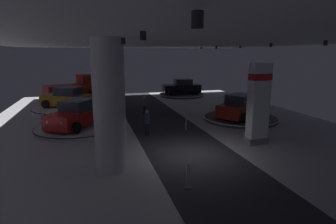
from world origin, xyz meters
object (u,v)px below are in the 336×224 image
Objects in this scene: column_left at (109,106)px; display_car_far_left at (68,98)px; display_platform_mid_right at (240,118)px; display_platform_deep_right at (182,95)px; display_car_mid_right at (241,107)px; brand_sign_pylon at (258,103)px; display_platform_far_left at (68,109)px; visitor_walking_far at (147,121)px; display_platform_mid_left at (78,128)px; display_platform_deep_left at (73,98)px; display_car_mid_left at (77,114)px; display_car_deep_right at (182,87)px; visitor_walking_near at (144,104)px; pickup_truck_deep_left at (75,88)px.

column_left reaches higher than display_car_far_left.
display_platform_deep_right reaches higher than display_platform_mid_right.
display_car_mid_right is (12.56, -6.80, -0.14)m from display_car_far_left.
brand_sign_pylon reaches higher than display_platform_far_left.
display_car_far_left is 10.28m from visitor_walking_far.
display_platform_deep_left reaches higher than display_platform_mid_left.
display_car_mid_left is 11.61m from display_platform_mid_right.
brand_sign_pylon is 20.87m from display_platform_deep_left.
display_car_mid_left is 16.39m from display_car_deep_right.
display_car_far_left is 0.80× the size of display_platform_deep_left.
visitor_walking_near is at bearing 81.11° from visitor_walking_far.
display_platform_deep_right is (12.04, 5.63, -0.98)m from display_car_far_left.
brand_sign_pylon is at bearing -110.81° from display_car_mid_right.
display_platform_deep_left reaches higher than display_platform_mid_right.
brand_sign_pylon is 0.77× the size of pickup_truck_deep_left.
column_left is at bearing -169.49° from brand_sign_pylon.
brand_sign_pylon is 0.75× the size of display_platform_far_left.
display_car_mid_left reaches higher than display_platform_deep_right.
display_car_mid_left is 1.00× the size of display_car_mid_right.
column_left reaches higher than display_car_deep_right.
visitor_walking_near is (6.03, -3.21, 0.71)m from display_platform_far_left.
column_left is 13.97m from display_platform_far_left.
display_platform_mid_right is (12.57, -12.67, -0.05)m from display_platform_deep_left.
pickup_truck_deep_left is at bearing 178.08° from display_platform_deep_right.
visitor_walking_near reaches higher than display_platform_mid_right.
column_left is at bearing -83.11° from pickup_truck_deep_left.
display_car_mid_right reaches higher than display_platform_far_left.
display_car_mid_left is (-9.58, 5.51, -1.24)m from brand_sign_pylon.
display_platform_mid_left is at bearing -132.41° from display_car_deep_right.
display_platform_deep_right is at bearing 63.83° from column_left.
brand_sign_pylon is 11.25m from display_platform_mid_left.
column_left is 3.46× the size of visitor_walking_far.
visitor_walking_near is (-6.58, 3.59, 0.78)m from display_platform_mid_right.
display_platform_deep_left is at bearing 134.67° from display_car_mid_right.
display_platform_mid_left is 12.59m from pickup_truck_deep_left.
display_car_far_left is 0.88× the size of display_platform_deep_right.
visitor_walking_far is (5.14, -8.93, 0.71)m from display_platform_far_left.
display_car_far_left is at bearing 98.93° from display_car_mid_left.
display_platform_deep_left is 1.12m from pickup_truck_deep_left.
display_platform_mid_left is (-1.67, 6.95, -2.60)m from column_left.
display_platform_far_left is 6.60m from display_platform_mid_left.
display_car_mid_right is at bearing -1.60° from display_car_mid_left.
visitor_walking_far is (5.09, -14.80, 0.73)m from display_platform_deep_left.
display_platform_far_left is 1.08× the size of display_platform_mid_right.
display_car_deep_right is at bearing 64.40° from visitor_walking_far.
display_platform_mid_left is 1.23× the size of display_car_deep_right.
display_car_deep_right is (-0.51, 12.41, 0.89)m from display_platform_mid_right.
visitor_walking_far is (-0.89, -5.72, 0.00)m from visitor_walking_near.
display_car_far_left is 0.85× the size of display_platform_mid_left.
display_car_far_left is 0.84× the size of display_platform_mid_right.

